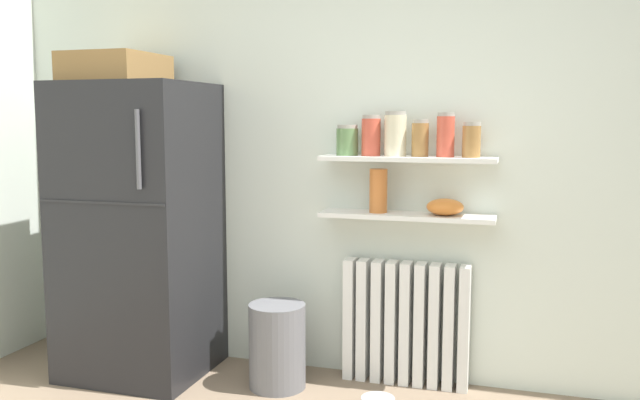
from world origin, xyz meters
name	(u,v)px	position (x,y,z in m)	size (l,w,h in m)	color
back_wall	(370,148)	(0.00, 2.05, 1.30)	(7.04, 0.10, 2.60)	silver
refrigerator	(138,224)	(-1.26, 1.65, 0.87)	(0.77, 0.72, 1.82)	black
radiator	(406,323)	(0.24, 1.92, 0.34)	(0.69, 0.12, 0.68)	white
wall_shelf_lower	(406,216)	(0.24, 1.89, 0.94)	(0.93, 0.22, 0.03)	white
wall_shelf_upper	(407,159)	(0.24, 1.89, 1.25)	(0.93, 0.22, 0.03)	white
storage_jar_0	(347,140)	(-0.09, 1.89, 1.35)	(0.12, 0.12, 0.17)	#5B7F4C
storage_jar_1	(371,136)	(0.04, 1.89, 1.37)	(0.10, 0.10, 0.22)	#C64C38
storage_jar_2	(395,134)	(0.18, 1.89, 1.38)	(0.12, 0.12, 0.24)	beige
storage_jar_3	(420,138)	(0.31, 1.89, 1.36)	(0.09, 0.09, 0.20)	olive
storage_jar_4	(446,135)	(0.44, 1.89, 1.38)	(0.09, 0.09, 0.23)	#C64C38
storage_jar_5	(471,140)	(0.57, 1.89, 1.35)	(0.09, 0.09, 0.18)	olive
vase	(378,191)	(0.09, 1.89, 1.08)	(0.10, 0.10, 0.24)	#CC7033
shelf_bowl	(445,207)	(0.45, 1.89, 1.00)	(0.20, 0.20, 0.09)	orange
trash_bin	(277,346)	(-0.42, 1.66, 0.23)	(0.31, 0.31, 0.46)	slate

